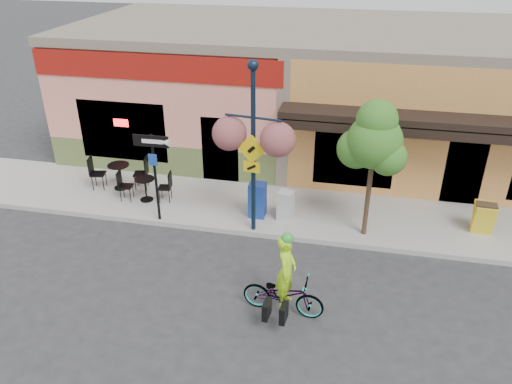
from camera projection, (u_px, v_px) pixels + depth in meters
The scene contains 14 objects.
ground at pixel (298, 253), 12.99m from camera, with size 90.00×90.00×0.00m, color #2D2D30.
sidewalk at pixel (307, 212), 14.68m from camera, with size 24.00×3.00×0.15m, color #9E9B93.
curb at pixel (300, 239), 13.43m from camera, with size 24.00×0.12×0.15m, color #A8A59E.
building at pixel (327, 88), 18.42m from camera, with size 18.20×8.20×4.50m, color #EE8A76, non-canonical shape.
bicycle at pixel (283, 294), 10.78m from camera, with size 0.63×1.80×0.95m, color #97290D.
cyclist_rider at pixel (286, 281), 10.59m from camera, with size 0.62×0.41×1.70m, color #AFF319.
lamp_post at pixel (253, 151), 12.65m from camera, with size 1.48×0.59×4.65m, color #0F1E31, non-canonical shape.
one_way_sign at pixel (156, 178), 13.62m from camera, with size 0.98×0.21×2.56m, color black, non-canonical shape.
cafe_set_left at pixel (119, 173), 15.65m from camera, with size 1.78×0.89×1.07m, color black, non-canonical shape.
cafe_set_right at pixel (145, 186), 14.98m from camera, with size 1.58×0.79×0.95m, color black, non-canonical shape.
newspaper_box_blue at pixel (257, 200), 14.13m from camera, with size 0.46×0.41×1.03m, color navy, non-canonical shape.
newspaper_box_grey at pixel (286, 206), 14.00m from camera, with size 0.41×0.37×0.87m, color #BBBBBB, non-canonical shape.
street_tree at pixel (371, 170), 12.65m from camera, with size 1.48×1.48×3.79m, color #3D7A26, non-canonical shape.
sandwich_board at pixel (484, 221), 13.23m from camera, with size 0.53×0.39×0.89m, color yellow, non-canonical shape.
Camera 1 is at (1.15, -10.73, 7.47)m, focal length 35.00 mm.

